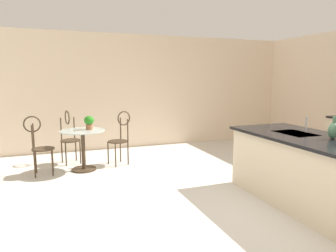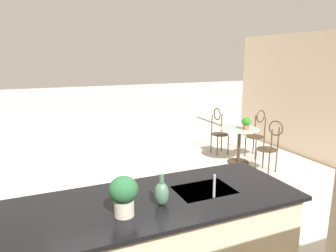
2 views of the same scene
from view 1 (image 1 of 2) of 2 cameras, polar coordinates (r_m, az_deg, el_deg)
ground_plane at (r=4.18m, az=15.19°, el=-15.09°), size 40.00×40.00×0.00m
wall_left_window at (r=7.69m, az=-3.20°, el=6.39°), size 0.12×7.80×2.70m
kitchen_island at (r=4.36m, az=27.02°, el=-8.28°), size 2.80×1.06×0.92m
bistro_table at (r=5.84m, az=-15.36°, el=-3.62°), size 0.80×0.80×0.74m
chair_near_window at (r=6.42m, az=-17.72°, el=-1.48°), size 0.52×0.46×1.04m
chair_by_island at (r=5.77m, az=-22.66°, el=-2.86°), size 0.39×0.49×1.04m
chair_toward_desk at (r=6.09m, az=-8.80°, el=-1.70°), size 0.49×0.52×1.04m
sink_faucet at (r=4.74m, az=24.12°, el=0.24°), size 0.02×0.02×0.22m
potted_plant_on_table at (r=5.84m, az=-14.34°, el=0.77°), size 0.18×0.18×0.25m
vase_on_counter at (r=4.36m, az=28.21°, el=-0.71°), size 0.13×0.13×0.29m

